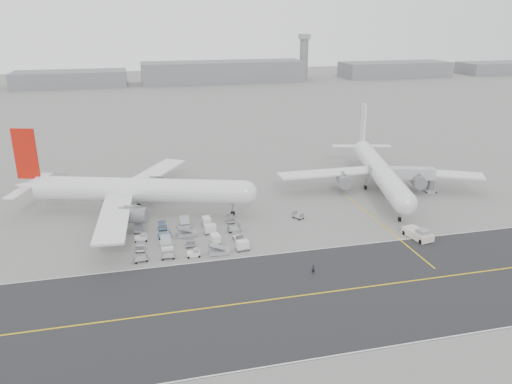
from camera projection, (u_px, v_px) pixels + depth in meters
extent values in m
plane|color=gray|center=(257.00, 251.00, 98.51)|extent=(700.00, 700.00, 0.00)
cube|color=#2A2A2D|center=(312.00, 294.00, 83.15)|extent=(220.00, 32.00, 0.02)
cube|color=gold|center=(312.00, 294.00, 83.14)|extent=(220.00, 0.30, 0.01)
cube|color=silver|center=(285.00, 253.00, 97.60)|extent=(220.00, 0.25, 0.01)
cube|color=silver|center=(351.00, 353.00, 68.68)|extent=(220.00, 0.25, 0.01)
cube|color=gold|center=(384.00, 226.00, 109.79)|extent=(0.30, 40.00, 0.01)
cylinder|color=slate|center=(304.00, 59.00, 358.72)|extent=(6.00, 6.00, 28.00)
cube|color=gray|center=(304.00, 37.00, 353.52)|extent=(7.00, 7.00, 3.50)
cylinder|color=silver|center=(140.00, 190.00, 115.33)|extent=(48.21, 20.22, 5.60)
sphere|color=silver|center=(245.00, 193.00, 113.72)|extent=(5.49, 5.49, 5.49)
cone|color=silver|center=(33.00, 186.00, 116.88)|extent=(10.61, 7.70, 5.04)
cube|color=#B4170C|center=(26.00, 154.00, 114.33)|extent=(5.26, 2.11, 11.91)
cube|color=silver|center=(19.00, 192.00, 112.28)|extent=(5.28, 9.32, 0.25)
cube|color=silver|center=(39.00, 179.00, 121.51)|extent=(5.28, 9.32, 0.25)
cube|color=silver|center=(114.00, 217.00, 101.80)|extent=(7.70, 27.13, 0.45)
cube|color=silver|center=(152.00, 174.00, 129.50)|extent=(19.17, 25.92, 0.45)
cylinder|color=slate|center=(133.00, 215.00, 106.44)|extent=(6.73, 5.12, 3.47)
cylinder|color=slate|center=(157.00, 185.00, 125.47)|extent=(6.73, 5.12, 3.47)
cylinder|color=black|center=(233.00, 213.00, 115.66)|extent=(1.16, 0.80, 1.06)
cylinder|color=black|center=(130.00, 216.00, 114.04)|extent=(1.16, 0.80, 1.06)
cylinder|color=black|center=(139.00, 206.00, 120.35)|extent=(1.16, 0.80, 1.06)
cylinder|color=gray|center=(233.00, 207.00, 115.17)|extent=(0.36, 0.36, 2.94)
cylinder|color=silver|center=(380.00, 172.00, 129.74)|extent=(16.20, 46.21, 5.31)
sphere|color=silver|center=(405.00, 203.00, 107.94)|extent=(5.20, 5.20, 5.20)
cone|color=silver|center=(362.00, 147.00, 152.47)|extent=(6.79, 9.91, 4.78)
cube|color=silver|center=(363.00, 123.00, 150.55)|extent=(1.70, 5.05, 11.29)
cube|color=silver|center=(346.00, 146.00, 153.23)|extent=(8.83, 4.49, 0.25)
cube|color=silver|center=(377.00, 146.00, 153.22)|extent=(8.83, 4.49, 0.25)
cube|color=silver|center=(326.00, 173.00, 131.04)|extent=(25.42, 5.73, 0.45)
cube|color=silver|center=(432.00, 173.00, 131.01)|extent=(25.10, 16.84, 0.45)
cylinder|color=slate|center=(344.00, 180.00, 129.35)|extent=(4.54, 6.27, 3.29)
cylinder|color=slate|center=(418.00, 180.00, 129.33)|extent=(4.54, 6.27, 3.29)
cylinder|color=black|center=(400.00, 219.00, 112.23)|extent=(0.76, 1.24, 1.15)
cylinder|color=black|center=(365.00, 187.00, 132.97)|extent=(0.76, 1.24, 1.15)
cylinder|color=black|center=(389.00, 187.00, 132.96)|extent=(0.76, 1.24, 1.15)
cylinder|color=gray|center=(400.00, 213.00, 111.76)|extent=(0.36, 0.36, 2.79)
cube|color=beige|center=(418.00, 234.00, 103.86)|extent=(4.34, 6.96, 1.46)
cube|color=gray|center=(423.00, 232.00, 102.25)|extent=(2.66, 2.50, 0.94)
cylinder|color=gray|center=(405.00, 229.00, 107.37)|extent=(0.70, 2.70, 0.17)
cylinder|color=black|center=(421.00, 242.00, 101.32)|extent=(0.59, 1.00, 0.94)
cylinder|color=black|center=(431.00, 239.00, 102.41)|extent=(0.59, 1.00, 0.94)
cylinder|color=black|center=(404.00, 233.00, 105.60)|extent=(0.59, 1.00, 0.94)
cylinder|color=black|center=(414.00, 230.00, 106.68)|extent=(0.59, 1.00, 0.94)
cylinder|color=gray|center=(431.00, 184.00, 130.54)|extent=(1.75, 1.75, 4.39)
cube|color=gray|center=(430.00, 190.00, 131.14)|extent=(3.58, 3.58, 0.77)
cube|color=silver|center=(402.00, 173.00, 130.07)|extent=(16.61, 7.91, 2.85)
cube|color=gray|center=(372.00, 172.00, 130.57)|extent=(2.32, 3.74, 3.29)
cylinder|color=black|center=(433.00, 189.00, 132.22)|extent=(0.51, 0.73, 0.66)
imported|color=black|center=(313.00, 269.00, 89.43)|extent=(0.69, 0.48, 1.80)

